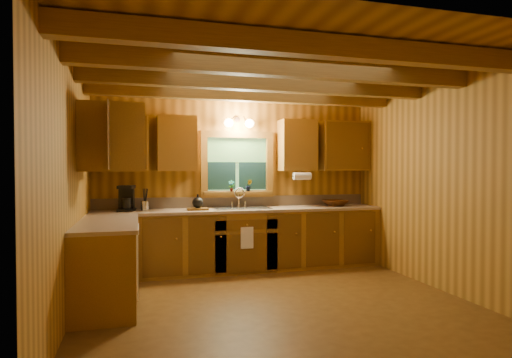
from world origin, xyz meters
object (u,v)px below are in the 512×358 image
object	(u,v)px
sink	(241,211)
cutting_board	(198,209)
coffee_maker	(126,198)
wicker_basket	(335,203)

from	to	relation	value
sink	cutting_board	bearing A→B (deg)	-174.49
sink	coffee_maker	world-z (taller)	coffee_maker
sink	cutting_board	xyz separation A→B (m)	(-0.65, -0.06, 0.06)
coffee_maker	wicker_basket	xyz separation A→B (m)	(3.12, -0.03, -0.13)
sink	coffee_maker	size ratio (longest dim) A/B	2.32
coffee_maker	cutting_board	world-z (taller)	coffee_maker
coffee_maker	wicker_basket	world-z (taller)	coffee_maker
cutting_board	sink	bearing A→B (deg)	8.53
cutting_board	wicker_basket	size ratio (longest dim) A/B	0.77
sink	coffee_maker	distance (m)	1.63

